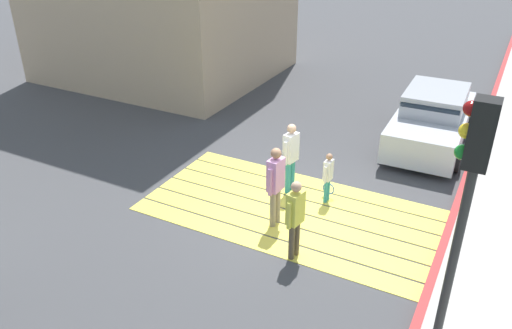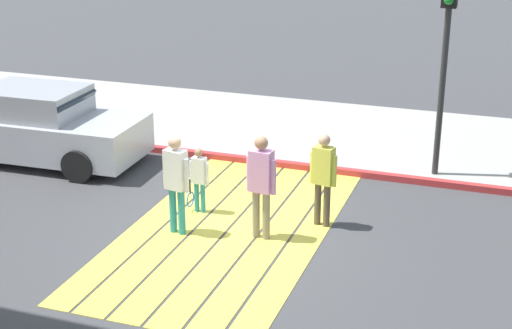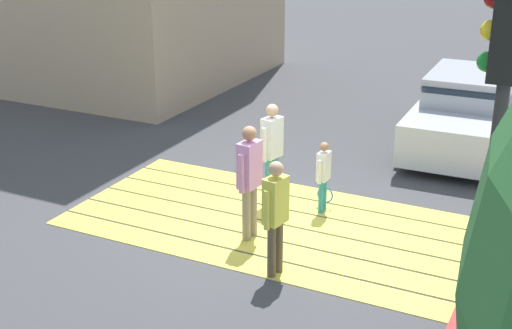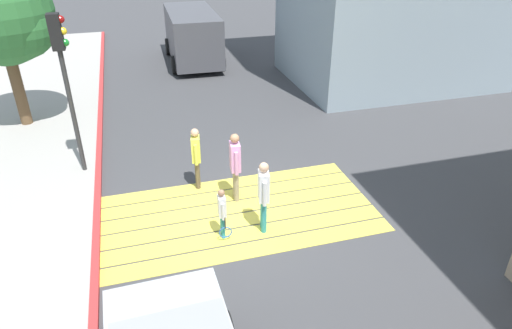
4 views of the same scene
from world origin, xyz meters
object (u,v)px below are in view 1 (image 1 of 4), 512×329
object	(u,v)px
pedestrian_adult_trailing	(291,153)
pedestrian_adult_lead	(276,181)
pedestrian_child_with_racket	(328,175)
car_parked_near_curb	(432,120)
pedestrian_adult_side	(295,214)
traffic_light_corner	(466,194)

from	to	relation	value
pedestrian_adult_trailing	pedestrian_adult_lead	bearing A→B (deg)	101.68
pedestrian_adult_lead	pedestrian_child_with_racket	distance (m)	1.57
car_parked_near_curb	pedestrian_adult_side	bearing A→B (deg)	78.89
pedestrian_child_with_racket	car_parked_near_curb	bearing A→B (deg)	-108.79
traffic_light_corner	pedestrian_adult_trailing	distance (m)	5.83
car_parked_near_curb	pedestrian_child_with_racket	distance (m)	4.45
pedestrian_adult_side	traffic_light_corner	bearing A→B (deg)	151.14
pedestrian_adult_trailing	pedestrian_child_with_racket	distance (m)	0.98
pedestrian_adult_lead	pedestrian_adult_side	bearing A→B (deg)	134.23
car_parked_near_curb	pedestrian_adult_lead	bearing A→B (deg)	69.70
pedestrian_adult_lead	pedestrian_adult_trailing	world-z (taller)	pedestrian_adult_lead
pedestrian_adult_side	car_parked_near_curb	bearing A→B (deg)	-101.11
car_parked_near_curb	pedestrian_child_with_racket	bearing A→B (deg)	71.21
car_parked_near_curb	pedestrian_adult_side	world-z (taller)	pedestrian_adult_side
car_parked_near_curb	pedestrian_adult_side	size ratio (longest dim) A/B	2.62
traffic_light_corner	pedestrian_child_with_racket	world-z (taller)	traffic_light_corner
traffic_light_corner	pedestrian_child_with_racket	size ratio (longest dim) A/B	3.50
car_parked_near_curb	pedestrian_child_with_racket	world-z (taller)	car_parked_near_curb
traffic_light_corner	pedestrian_adult_trailing	bearing A→B (deg)	-43.86
pedestrian_adult_lead	car_parked_near_curb	bearing A→B (deg)	-110.30
car_parked_near_curb	pedestrian_adult_lead	size ratio (longest dim) A/B	2.43
traffic_light_corner	pedestrian_child_with_racket	distance (m)	5.38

